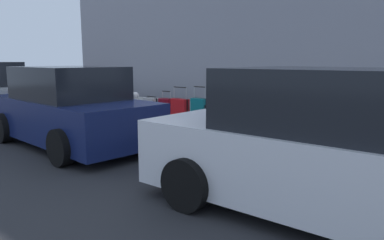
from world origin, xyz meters
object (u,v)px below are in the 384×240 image
suitcase_maroon_8 (166,111)px  parked_car_navy_1 (70,109)px  suitcase_olive_4 (233,120)px  parked_car_white_0 (332,149)px  suitcase_red_0 (331,134)px  suitcase_silver_2 (276,126)px  suitcase_navy_3 (255,121)px  suitcase_black_5 (214,119)px  fire_hydrant (136,105)px  suitcase_maroon_1 (303,126)px  suitcase_red_7 (180,113)px  suitcase_teal_6 (199,114)px  bollard_post (119,105)px  suitcase_silver_9 (152,110)px

suitcase_maroon_8 → parked_car_navy_1: size_ratio=0.20×
suitcase_olive_4 → parked_car_white_0: (-3.08, 2.53, 0.31)m
suitcase_red_0 → suitcase_silver_2: suitcase_silver_2 is taller
suitcase_navy_3 → parked_car_navy_1: bearing=41.8°
suitcase_black_5 → fire_hydrant: size_ratio=0.89×
suitcase_maroon_1 → suitcase_black_5: bearing=1.3°
suitcase_red_0 → suitcase_red_7: suitcase_red_7 is taller
suitcase_teal_6 → suitcase_maroon_8: size_ratio=1.19×
suitcase_maroon_1 → suitcase_navy_3: bearing=0.3°
suitcase_red_0 → bollard_post: 6.02m
suitcase_red_0 → parked_car_white_0: bearing=110.4°
suitcase_maroon_1 → suitcase_navy_3: suitcase_maroon_1 is taller
fire_hydrant → parked_car_white_0: 6.92m
suitcase_red_7 → fire_hydrant: (1.76, -0.07, 0.05)m
suitcase_silver_9 → fire_hydrant: size_ratio=0.92×
suitcase_silver_2 → suitcase_maroon_1: bearing=-177.8°
suitcase_red_0 → suitcase_teal_6: bearing=-0.8°
suitcase_red_0 → parked_car_white_0: 2.74m
parked_car_navy_1 → fire_hydrant: bearing=-69.0°
suitcase_black_5 → suitcase_red_7: bearing=-0.0°
suitcase_silver_9 → fire_hydrant: fire_hydrant is taller
suitcase_silver_2 → bollard_post: suitcase_silver_2 is taller
suitcase_silver_9 → bollard_post: (1.27, 0.09, 0.04)m
suitcase_olive_4 → suitcase_maroon_8: (2.10, -0.06, -0.00)m
fire_hydrant → parked_car_white_0: size_ratio=0.17×
suitcase_maroon_1 → parked_car_navy_1: bearing=33.2°
suitcase_silver_2 → fire_hydrant: (4.36, -0.05, 0.09)m
parked_car_white_0 → suitcase_navy_3: bearing=-45.1°
suitcase_maroon_1 → suitcase_navy_3: (1.07, 0.00, -0.00)m
suitcase_black_5 → suitcase_maroon_8: suitcase_maroon_8 is taller
suitcase_silver_9 → parked_car_white_0: (-5.69, 2.54, 0.32)m
suitcase_black_5 → fire_hydrant: bearing=-1.5°
suitcase_navy_3 → suitcase_black_5: suitcase_navy_3 is taller
suitcase_silver_2 → suitcase_olive_4: bearing=1.0°
suitcase_black_5 → parked_car_navy_1: (1.81, 2.52, 0.31)m
suitcase_black_5 → parked_car_white_0: (-3.61, 2.52, 0.33)m
suitcase_silver_2 → suitcase_red_0: bearing=-179.8°
bollard_post → parked_car_navy_1: size_ratio=0.17×
suitcase_silver_2 → suitcase_silver_9: suitcase_silver_2 is taller
fire_hydrant → suitcase_navy_3: bearing=179.5°
parked_car_white_0 → suitcase_silver_2: bearing=-51.1°
suitcase_black_5 → bollard_post: size_ratio=0.94×
suitcase_silver_9 → suitcase_maroon_1: bearing=-179.6°
suitcase_teal_6 → suitcase_maroon_8: suitcase_teal_6 is taller
suitcase_navy_3 → suitcase_silver_9: (3.14, 0.02, -0.05)m
suitcase_maroon_1 → suitcase_maroon_8: (3.70, -0.02, -0.05)m
suitcase_olive_4 → suitcase_red_7: 1.56m
suitcase_red_7 → parked_car_navy_1: size_ratio=0.23×
bollard_post → parked_car_white_0: bearing=160.7°
suitcase_red_7 → suitcase_silver_9: (1.04, -0.02, -0.03)m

